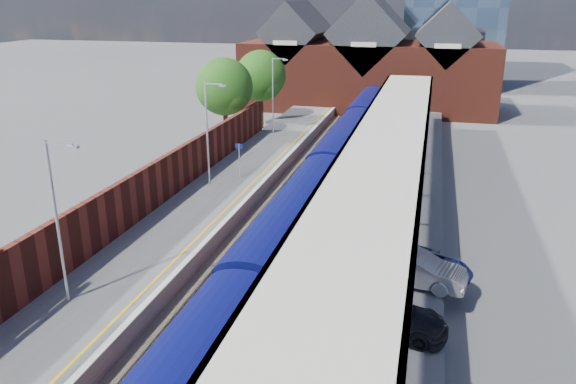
# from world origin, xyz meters

# --- Properties ---
(ground) EXTENTS (240.00, 240.00, 0.00)m
(ground) POSITION_xyz_m (0.00, 30.00, 0.00)
(ground) COLOR #5B5B5E
(ground) RESTS_ON ground
(ballast_bed) EXTENTS (6.00, 76.00, 0.06)m
(ballast_bed) POSITION_xyz_m (0.00, 20.00, 0.03)
(ballast_bed) COLOR #473D33
(ballast_bed) RESTS_ON ground
(rails) EXTENTS (4.51, 76.00, 0.14)m
(rails) POSITION_xyz_m (0.00, 20.00, 0.12)
(rails) COLOR slate
(rails) RESTS_ON ground
(left_platform) EXTENTS (5.00, 76.00, 1.00)m
(left_platform) POSITION_xyz_m (-5.50, 20.00, 0.50)
(left_platform) COLOR #565659
(left_platform) RESTS_ON ground
(right_platform) EXTENTS (6.00, 76.00, 1.00)m
(right_platform) POSITION_xyz_m (6.00, 20.00, 0.50)
(right_platform) COLOR #565659
(right_platform) RESTS_ON ground
(coping_left) EXTENTS (0.30, 76.00, 0.05)m
(coping_left) POSITION_xyz_m (-3.15, 20.00, 1.02)
(coping_left) COLOR silver
(coping_left) RESTS_ON left_platform
(coping_right) EXTENTS (0.30, 76.00, 0.05)m
(coping_right) POSITION_xyz_m (3.15, 20.00, 1.02)
(coping_right) COLOR silver
(coping_right) RESTS_ON right_platform
(yellow_line) EXTENTS (0.14, 76.00, 0.01)m
(yellow_line) POSITION_xyz_m (-3.75, 20.00, 1.01)
(yellow_line) COLOR yellow
(yellow_line) RESTS_ON left_platform
(train) EXTENTS (2.93, 65.92, 3.45)m
(train) POSITION_xyz_m (1.49, 22.37, 2.12)
(train) COLOR #0C0F55
(train) RESTS_ON ground
(canopy) EXTENTS (4.50, 52.00, 4.48)m
(canopy) POSITION_xyz_m (5.48, 21.95, 5.25)
(canopy) COLOR navy
(canopy) RESTS_ON right_platform
(lamp_post_b) EXTENTS (1.48, 0.18, 7.00)m
(lamp_post_b) POSITION_xyz_m (-6.36, 6.00, 4.99)
(lamp_post_b) COLOR #A5A8AA
(lamp_post_b) RESTS_ON left_platform
(lamp_post_c) EXTENTS (1.48, 0.18, 7.00)m
(lamp_post_c) POSITION_xyz_m (-6.36, 22.00, 4.99)
(lamp_post_c) COLOR #A5A8AA
(lamp_post_c) RESTS_ON left_platform
(lamp_post_d) EXTENTS (1.48, 0.18, 7.00)m
(lamp_post_d) POSITION_xyz_m (-6.36, 38.00, 4.99)
(lamp_post_d) COLOR #A5A8AA
(lamp_post_d) RESTS_ON left_platform
(platform_sign) EXTENTS (0.55, 0.08, 2.50)m
(platform_sign) POSITION_xyz_m (-5.00, 24.00, 2.69)
(platform_sign) COLOR #A5A8AA
(platform_sign) RESTS_ON left_platform
(brick_wall) EXTENTS (0.35, 50.00, 3.86)m
(brick_wall) POSITION_xyz_m (-8.10, 13.54, 2.45)
(brick_wall) COLOR maroon
(brick_wall) RESTS_ON left_platform
(station_building) EXTENTS (30.00, 12.12, 13.78)m
(station_building) POSITION_xyz_m (0.00, 58.00, 5.45)
(station_building) COLOR maroon
(station_building) RESTS_ON ground
(tree_near) EXTENTS (5.20, 5.20, 8.10)m
(tree_near) POSITION_xyz_m (-10.35, 35.91, 5.35)
(tree_near) COLOR #382314
(tree_near) RESTS_ON ground
(tree_far) EXTENTS (5.20, 5.20, 8.10)m
(tree_far) POSITION_xyz_m (-9.35, 43.91, 5.35)
(tree_far) COLOR #382314
(tree_far) RESTS_ON ground
(parked_car_silver) EXTENTS (4.87, 2.50, 1.53)m
(parked_car_silver) POSITION_xyz_m (7.64, 11.15, 1.76)
(parked_car_silver) COLOR #A6A6AB
(parked_car_silver) RESTS_ON right_platform
(parked_car_dark) EXTENTS (5.10, 2.72, 1.41)m
(parked_car_dark) POSITION_xyz_m (6.72, 7.09, 1.70)
(parked_car_dark) COLOR black
(parked_car_dark) RESTS_ON right_platform
(parked_car_blue) EXTENTS (4.87, 3.64, 1.23)m
(parked_car_blue) POSITION_xyz_m (8.08, 12.05, 1.61)
(parked_car_blue) COLOR navy
(parked_car_blue) RESTS_ON right_platform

